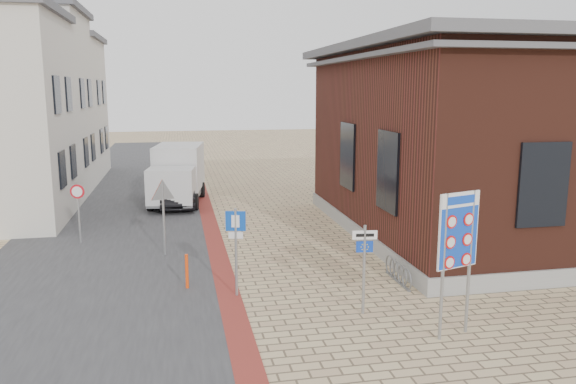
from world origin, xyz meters
name	(u,v)px	position (x,y,z in m)	size (l,w,h in m)	color
ground	(325,322)	(0.00, 0.00, 0.00)	(120.00, 120.00, 0.00)	tan
road_strip	(128,202)	(-5.50, 15.00, 0.01)	(7.00, 60.00, 0.02)	#38383A
curb_strip	(210,223)	(-2.00, 10.00, 0.01)	(0.60, 40.00, 0.02)	maroon
brick_building	(513,137)	(8.99, 7.00, 3.49)	(13.00, 13.00, 6.80)	gray
townhouse_mid	(10,102)	(-10.99, 18.00, 4.57)	(7.40, 6.40, 9.10)	beige
townhouse_far	(40,107)	(-10.99, 24.00, 4.17)	(7.40, 6.40, 8.30)	beige
bike_rack	(398,273)	(2.65, 2.20, 0.26)	(0.08, 1.80, 0.60)	slate
sedan	(178,191)	(-3.20, 13.73, 0.69)	(1.46, 4.19, 1.38)	black
box_truck	(177,174)	(-3.18, 14.38, 1.36)	(2.70, 5.26, 2.63)	slate
border_sign	(458,233)	(2.50, -1.23, 2.27)	(1.04, 0.36, 3.14)	gray
essen_sign	(364,256)	(1.00, 0.30, 1.40)	(0.58, 0.11, 2.14)	gray
parking_sign	(236,238)	(-1.80, 2.00, 1.55)	(0.50, 0.17, 2.29)	gray
yield_sign	(163,199)	(-3.65, 6.00, 1.83)	(0.83, 0.30, 2.40)	gray
speed_sign	(78,205)	(-6.51, 8.00, 1.35)	(0.48, 0.12, 2.05)	gray
bollard	(187,272)	(-3.03, 2.80, 0.47)	(0.08, 0.08, 0.94)	#FF450D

